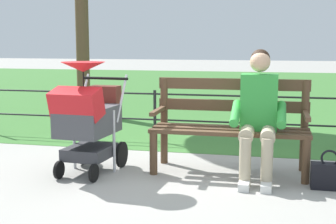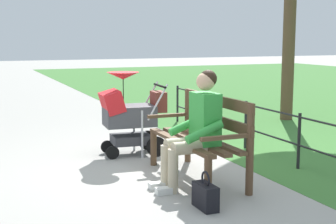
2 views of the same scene
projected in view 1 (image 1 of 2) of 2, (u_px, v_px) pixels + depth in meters
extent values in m
plane|color=#9E9B93|center=(179.00, 170.00, 5.10)|extent=(60.00, 60.00, 0.00)
cube|color=#3D7533|center=(242.00, 89.00, 13.58)|extent=(40.00, 16.00, 0.01)
cube|color=brown|center=(231.00, 128.00, 5.09)|extent=(1.60, 0.11, 0.04)
cube|color=brown|center=(230.00, 131.00, 4.92)|extent=(1.60, 0.11, 0.04)
cube|color=brown|center=(228.00, 134.00, 4.74)|extent=(1.60, 0.11, 0.04)
cube|color=brown|center=(232.00, 106.00, 5.16)|extent=(1.60, 0.05, 0.12)
cube|color=brown|center=(233.00, 84.00, 5.12)|extent=(1.60, 0.05, 0.12)
cylinder|color=brown|center=(306.00, 161.00, 4.59)|extent=(0.08, 0.08, 0.45)
cylinder|color=brown|center=(304.00, 126.00, 5.02)|extent=(0.08, 0.08, 0.95)
cube|color=brown|center=(307.00, 116.00, 4.73)|extent=(0.05, 0.56, 0.04)
cylinder|color=brown|center=(153.00, 153.00, 4.92)|extent=(0.08, 0.08, 0.45)
cylinder|color=brown|center=(164.00, 121.00, 5.35)|extent=(0.08, 0.08, 0.95)
cube|color=brown|center=(158.00, 111.00, 5.05)|extent=(0.05, 0.56, 0.04)
cylinder|color=tan|center=(268.00, 134.00, 4.62)|extent=(0.14, 0.40, 0.14)
cylinder|color=tan|center=(247.00, 133.00, 4.66)|extent=(0.14, 0.40, 0.14)
cylinder|color=tan|center=(267.00, 163.00, 4.46)|extent=(0.11, 0.11, 0.47)
cylinder|color=tan|center=(245.00, 162.00, 4.50)|extent=(0.11, 0.11, 0.47)
cube|color=silver|center=(266.00, 187.00, 4.41)|extent=(0.10, 0.22, 0.07)
cube|color=silver|center=(244.00, 185.00, 4.45)|extent=(0.10, 0.22, 0.07)
cube|color=green|center=(259.00, 102.00, 4.81)|extent=(0.36, 0.22, 0.56)
cylinder|color=green|center=(281.00, 115.00, 4.66)|extent=(0.09, 0.43, 0.23)
cylinder|color=green|center=(236.00, 113.00, 4.76)|extent=(0.09, 0.43, 0.23)
sphere|color=tan|center=(260.00, 62.00, 4.75)|extent=(0.20, 0.20, 0.20)
sphere|color=black|center=(260.00, 59.00, 4.78)|extent=(0.19, 0.19, 0.19)
cylinder|color=black|center=(122.00, 155.00, 5.21)|extent=(0.05, 0.28, 0.28)
cylinder|color=black|center=(84.00, 152.00, 5.35)|extent=(0.05, 0.28, 0.28)
cylinder|color=black|center=(94.00, 173.00, 4.66)|extent=(0.04, 0.18, 0.18)
cylinder|color=black|center=(59.00, 170.00, 4.78)|extent=(0.04, 0.18, 0.18)
cube|color=#38383D|center=(90.00, 152.00, 4.98)|extent=(0.46, 0.55, 0.12)
cylinder|color=silver|center=(114.00, 141.00, 4.99)|extent=(0.03, 0.03, 0.65)
cylinder|color=silver|center=(74.00, 139.00, 5.13)|extent=(0.03, 0.03, 0.65)
cube|color=#47474C|center=(88.00, 121.00, 4.92)|extent=(0.51, 0.71, 0.28)
cube|color=red|center=(76.00, 104.00, 4.66)|extent=(0.50, 0.34, 0.33)
cylinder|color=black|center=(106.00, 78.00, 5.27)|extent=(0.52, 0.07, 0.03)
cylinder|color=silver|center=(122.00, 98.00, 5.14)|extent=(0.05, 0.30, 0.49)
cylinder|color=silver|center=(83.00, 97.00, 5.28)|extent=(0.05, 0.30, 0.49)
cone|color=red|center=(83.00, 67.00, 4.76)|extent=(0.47, 0.47, 0.10)
cylinder|color=black|center=(84.00, 85.00, 4.79)|extent=(0.01, 0.01, 0.30)
cube|color=brown|center=(105.00, 98.00, 5.29)|extent=(0.33, 0.18, 0.28)
cube|color=black|center=(329.00, 176.00, 4.44)|extent=(0.32, 0.14, 0.24)
torus|color=black|center=(330.00, 158.00, 4.42)|extent=(0.16, 0.02, 0.16)
cylinder|color=black|center=(248.00, 119.00, 6.25)|extent=(0.04, 0.04, 0.70)
cylinder|color=black|center=(155.00, 116.00, 6.53)|extent=(0.04, 0.04, 0.70)
cylinder|color=black|center=(69.00, 113.00, 6.80)|extent=(0.04, 0.04, 0.70)
cylinder|color=black|center=(201.00, 95.00, 6.34)|extent=(6.25, 0.02, 0.02)
cylinder|color=black|center=(201.00, 121.00, 6.39)|extent=(6.25, 0.02, 0.02)
cylinder|color=brown|center=(82.00, 15.00, 8.76)|extent=(0.24, 0.24, 3.64)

